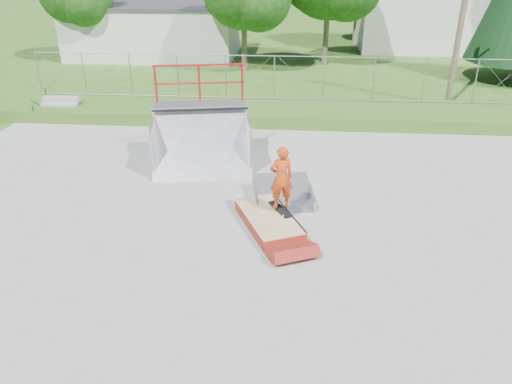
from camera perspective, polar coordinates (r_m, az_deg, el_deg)
ground at (r=11.64m, az=-0.52°, el=-5.94°), size 120.00×120.00×0.00m
concrete_pad at (r=11.63m, az=-0.52°, el=-5.86°), size 20.00×16.00×0.04m
grass_berm at (r=20.23m, az=1.91°, el=9.08°), size 24.00×3.00×0.50m
grind_box at (r=12.23m, az=1.46°, el=-3.34°), size 1.87×2.45×0.33m
quarter_pipe at (r=15.25m, az=-6.34°, el=7.98°), size 3.34×2.98×2.94m
flat_bank_ramp at (r=13.42m, az=3.07°, el=-0.21°), size 1.78×1.87×0.47m
skateboard at (r=12.32m, az=2.81°, el=-2.03°), size 0.64×0.77×0.13m
skater at (r=11.97m, az=2.89°, el=1.33°), size 0.67×0.54×1.59m
concrete_stairs at (r=21.56m, az=-21.68°, el=8.75°), size 1.50×1.60×0.80m
chain_link_fence at (r=20.90m, az=2.10°, el=12.90°), size 20.00×0.06×1.80m
utility_building_flat at (r=33.37m, az=-11.41°, el=17.60°), size 10.00×6.00×3.00m
utility_pole at (r=22.90m, az=22.64°, el=18.83°), size 0.24×0.24×8.00m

